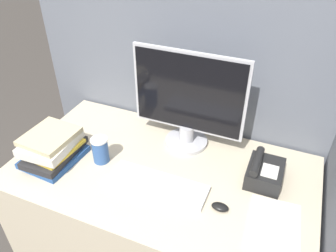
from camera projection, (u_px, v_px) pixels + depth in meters
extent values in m
cube|color=slate|center=(192.00, 112.00, 1.82)|extent=(1.80, 0.04, 1.63)
cube|color=slate|center=(336.00, 204.00, 1.28)|extent=(0.04, 0.84, 1.63)
cube|color=beige|center=(162.00, 221.00, 1.75)|extent=(1.40, 0.78, 0.75)
cylinder|color=#B7B7BC|center=(186.00, 141.00, 1.69)|extent=(0.22, 0.22, 0.02)
cylinder|color=#B7B7BC|center=(187.00, 133.00, 1.66)|extent=(0.07, 0.07, 0.08)
cube|color=#B7B7BC|center=(189.00, 93.00, 1.53)|extent=(0.55, 0.02, 0.41)
cube|color=black|center=(188.00, 94.00, 1.52)|extent=(0.53, 0.01, 0.38)
cube|color=silver|center=(158.00, 184.00, 1.44)|extent=(0.45, 0.14, 0.02)
ellipsoid|color=black|center=(220.00, 207.00, 1.33)|extent=(0.07, 0.04, 0.02)
cylinder|color=#335999|center=(100.00, 151.00, 1.55)|extent=(0.08, 0.08, 0.12)
cylinder|color=white|center=(99.00, 140.00, 1.51)|extent=(0.08, 0.08, 0.01)
cube|color=#264C8C|center=(54.00, 157.00, 1.59)|extent=(0.25, 0.28, 0.03)
cube|color=#262628|center=(55.00, 152.00, 1.57)|extent=(0.19, 0.30, 0.03)
cube|color=gold|center=(52.00, 147.00, 1.56)|extent=(0.23, 0.25, 0.02)
cube|color=silver|center=(50.00, 143.00, 1.54)|extent=(0.22, 0.26, 0.04)
cube|color=#C6B78C|center=(50.00, 136.00, 1.53)|extent=(0.22, 0.24, 0.02)
cube|color=black|center=(265.00, 174.00, 1.45)|extent=(0.15, 0.19, 0.08)
cube|color=white|center=(270.00, 171.00, 1.40)|extent=(0.07, 0.09, 0.00)
cylinder|color=black|center=(257.00, 161.00, 1.43)|extent=(0.04, 0.18, 0.04)
cube|color=white|center=(274.00, 226.00, 1.27)|extent=(0.21, 0.29, 0.01)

